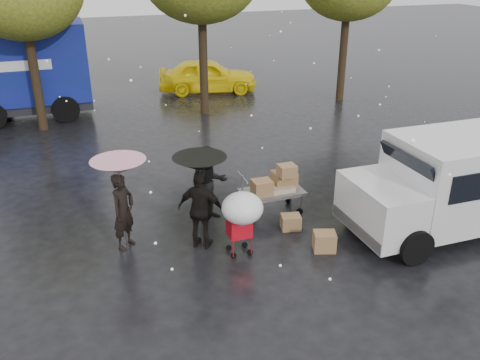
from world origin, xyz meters
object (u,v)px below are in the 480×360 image
object	(u,v)px
person_pink	(123,211)
vendor_cart	(275,185)
person_black	(201,210)
yellow_taxi	(208,76)
shopping_cart	(242,211)
white_van	(461,181)

from	to	relation	value
person_pink	vendor_cart	size ratio (longest dim) A/B	1.11
person_black	vendor_cart	distance (m)	2.29
person_black	yellow_taxi	size ratio (longest dim) A/B	0.40
person_pink	person_black	distance (m)	1.64
vendor_cart	shopping_cart	bearing A→B (deg)	-131.59
white_van	yellow_taxi	size ratio (longest dim) A/B	1.13
vendor_cart	white_van	size ratio (longest dim) A/B	0.31
person_pink	shopping_cart	bearing A→B (deg)	-75.10
person_black	shopping_cart	bearing A→B (deg)	170.31
person_black	vendor_cart	size ratio (longest dim) A/B	1.16
shopping_cart	yellow_taxi	world-z (taller)	yellow_taxi
vendor_cart	shopping_cart	size ratio (longest dim) A/B	1.04
yellow_taxi	person_pink	bearing A→B (deg)	169.55
person_pink	shopping_cart	world-z (taller)	person_pink
yellow_taxi	shopping_cart	bearing A→B (deg)	-179.96
person_pink	yellow_taxi	xyz separation A→B (m)	(5.32, 12.20, -0.10)
person_black	shopping_cart	distance (m)	0.96
person_black	white_van	distance (m)	5.80
white_van	yellow_taxi	distance (m)	13.97
person_black	white_van	size ratio (longest dim) A/B	0.36
shopping_cart	yellow_taxi	size ratio (longest dim) A/B	0.34
person_pink	white_van	xyz separation A→B (m)	(7.23, -1.63, 0.32)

